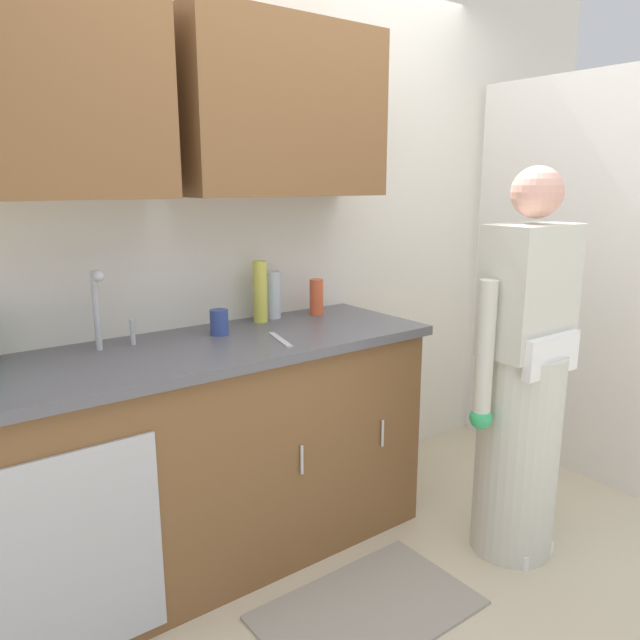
{
  "coord_description": "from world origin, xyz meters",
  "views": [
    {
      "loc": [
        -1.51,
        -1.4,
        1.56
      ],
      "look_at": [
        -0.06,
        0.55,
        1.0
      ],
      "focal_mm": 33.82,
      "sensor_mm": 36.0,
      "label": 1
    }
  ],
  "objects_px": {
    "bottle_water_tall": "(273,295)",
    "cup_by_sink": "(219,322)",
    "person_at_sink": "(521,397)",
    "bottle_cleaner_spray": "(260,292)",
    "knife_on_counter": "(280,340)",
    "sink": "(123,361)",
    "bottle_dish_liquid": "(316,297)"
  },
  "relations": [
    {
      "from": "bottle_water_tall",
      "to": "cup_by_sink",
      "type": "xyz_separation_m",
      "value": [
        -0.35,
        -0.14,
        -0.06
      ]
    },
    {
      "from": "person_at_sink",
      "to": "cup_by_sink",
      "type": "distance_m",
      "value": 1.29
    },
    {
      "from": "bottle_cleaner_spray",
      "to": "knife_on_counter",
      "type": "distance_m",
      "value": 0.37
    },
    {
      "from": "bottle_water_tall",
      "to": "knife_on_counter",
      "type": "bearing_deg",
      "value": -118.62
    },
    {
      "from": "bottle_cleaner_spray",
      "to": "bottle_water_tall",
      "type": "xyz_separation_m",
      "value": [
        0.09,
        0.03,
        -0.03
      ]
    },
    {
      "from": "sink",
      "to": "bottle_cleaner_spray",
      "type": "bearing_deg",
      "value": 15.06
    },
    {
      "from": "knife_on_counter",
      "to": "cup_by_sink",
      "type": "bearing_deg",
      "value": -131.75
    },
    {
      "from": "sink",
      "to": "knife_on_counter",
      "type": "relative_size",
      "value": 2.08
    },
    {
      "from": "person_at_sink",
      "to": "bottle_dish_liquid",
      "type": "height_order",
      "value": "person_at_sink"
    },
    {
      "from": "sink",
      "to": "person_at_sink",
      "type": "height_order",
      "value": "person_at_sink"
    },
    {
      "from": "sink",
      "to": "knife_on_counter",
      "type": "bearing_deg",
      "value": -13.69
    },
    {
      "from": "sink",
      "to": "bottle_dish_liquid",
      "type": "bearing_deg",
      "value": 9.07
    },
    {
      "from": "person_at_sink",
      "to": "bottle_cleaner_spray",
      "type": "relative_size",
      "value": 5.85
    },
    {
      "from": "cup_by_sink",
      "to": "knife_on_counter",
      "type": "xyz_separation_m",
      "value": [
        0.15,
        -0.23,
        -0.05
      ]
    },
    {
      "from": "bottle_water_tall",
      "to": "knife_on_counter",
      "type": "relative_size",
      "value": 0.91
    },
    {
      "from": "bottle_water_tall",
      "to": "person_at_sink",
      "type": "bearing_deg",
      "value": -57.11
    },
    {
      "from": "bottle_dish_liquid",
      "to": "bottle_water_tall",
      "type": "height_order",
      "value": "bottle_water_tall"
    },
    {
      "from": "person_at_sink",
      "to": "bottle_dish_liquid",
      "type": "distance_m",
      "value": 1.02
    },
    {
      "from": "sink",
      "to": "bottle_cleaner_spray",
      "type": "distance_m",
      "value": 0.74
    },
    {
      "from": "person_at_sink",
      "to": "bottle_cleaner_spray",
      "type": "bearing_deg",
      "value": 127.51
    },
    {
      "from": "bottle_dish_liquid",
      "to": "bottle_cleaner_spray",
      "type": "height_order",
      "value": "bottle_cleaner_spray"
    },
    {
      "from": "person_at_sink",
      "to": "bottle_cleaner_spray",
      "type": "height_order",
      "value": "person_at_sink"
    },
    {
      "from": "person_at_sink",
      "to": "bottle_water_tall",
      "type": "height_order",
      "value": "person_at_sink"
    },
    {
      "from": "bottle_water_tall",
      "to": "cup_by_sink",
      "type": "height_order",
      "value": "bottle_water_tall"
    },
    {
      "from": "cup_by_sink",
      "to": "knife_on_counter",
      "type": "height_order",
      "value": "cup_by_sink"
    },
    {
      "from": "cup_by_sink",
      "to": "person_at_sink",
      "type": "bearing_deg",
      "value": -40.06
    },
    {
      "from": "sink",
      "to": "knife_on_counter",
      "type": "height_order",
      "value": "sink"
    },
    {
      "from": "bottle_water_tall",
      "to": "sink",
      "type": "bearing_deg",
      "value": -164.29
    },
    {
      "from": "knife_on_counter",
      "to": "bottle_water_tall",
      "type": "bearing_deg",
      "value": 166.04
    },
    {
      "from": "sink",
      "to": "bottle_cleaner_spray",
      "type": "height_order",
      "value": "sink"
    },
    {
      "from": "sink",
      "to": "bottle_dish_liquid",
      "type": "height_order",
      "value": "sink"
    },
    {
      "from": "bottle_water_tall",
      "to": "knife_on_counter",
      "type": "distance_m",
      "value": 0.43
    }
  ]
}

